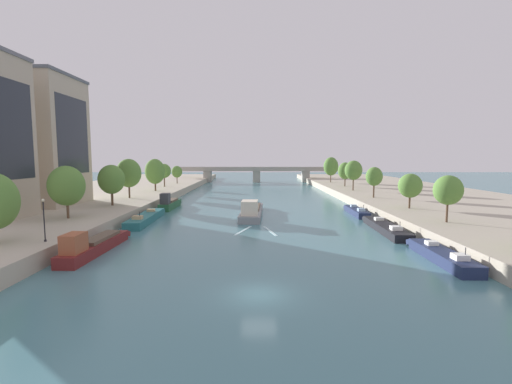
{
  "coord_description": "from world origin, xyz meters",
  "views": [
    {
      "loc": [
        -0.21,
        -24.42,
        9.81
      ],
      "look_at": [
        0.0,
        53.38,
        2.02
      ],
      "focal_mm": 24.85,
      "sensor_mm": 36.0,
      "label": 1
    }
  ],
  "objects_px": {
    "tree_left_nearest": "(65,186)",
    "lamppost_left_bank": "(43,218)",
    "tree_left_midway": "(110,179)",
    "barge_midriver": "(251,211)",
    "bridge_far": "(256,172)",
    "tree_left_far": "(154,171)",
    "tree_right_distant": "(352,170)",
    "tree_right_second": "(330,166)",
    "moored_boat_left_end": "(93,245)",
    "moored_boat_left_downstream": "(169,204)",
    "moored_boat_right_midway": "(384,227)",
    "tree_right_midway": "(409,186)",
    "moored_boat_right_end": "(440,255)",
    "tree_right_third": "(344,171)",
    "tree_left_by_lamp": "(128,173)",
    "moored_boat_right_near": "(355,211)",
    "tree_right_past_mid": "(447,190)",
    "tree_right_by_lamp": "(373,177)",
    "tree_left_third": "(163,171)",
    "tree_left_past_mid": "(176,172)",
    "moored_boat_left_second": "(145,218)"
  },
  "relations": [
    {
      "from": "tree_left_far",
      "to": "moored_boat_left_second",
      "type": "bearing_deg",
      "value": -76.7
    },
    {
      "from": "tree_left_third",
      "to": "tree_right_midway",
      "type": "relative_size",
      "value": 1.13
    },
    {
      "from": "tree_right_by_lamp",
      "to": "lamppost_left_bank",
      "type": "relative_size",
      "value": 1.47
    },
    {
      "from": "moored_boat_right_midway",
      "to": "tree_right_midway",
      "type": "bearing_deg",
      "value": 52.61
    },
    {
      "from": "tree_left_nearest",
      "to": "tree_left_far",
      "type": "distance_m",
      "value": 37.93
    },
    {
      "from": "tree_left_far",
      "to": "bridge_far",
      "type": "distance_m",
      "value": 57.45
    },
    {
      "from": "barge_midriver",
      "to": "lamppost_left_bank",
      "type": "xyz_separation_m",
      "value": [
        -19.54,
        -24.39,
        3.03
      ]
    },
    {
      "from": "tree_left_nearest",
      "to": "tree_left_by_lamp",
      "type": "xyz_separation_m",
      "value": [
        -0.12,
        23.19,
        0.58
      ]
    },
    {
      "from": "moored_boat_left_end",
      "to": "tree_right_distant",
      "type": "xyz_separation_m",
      "value": [
        39.94,
        49.96,
        5.67
      ]
    },
    {
      "from": "barge_midriver",
      "to": "tree_left_by_lamp",
      "type": "relative_size",
      "value": 2.26
    },
    {
      "from": "tree_left_nearest",
      "to": "tree_left_midway",
      "type": "distance_m",
      "value": 12.53
    },
    {
      "from": "tree_left_by_lamp",
      "to": "lamppost_left_bank",
      "type": "relative_size",
      "value": 1.86
    },
    {
      "from": "barge_midriver",
      "to": "moored_boat_left_downstream",
      "type": "xyz_separation_m",
      "value": [
        -15.63,
        8.55,
        0.05
      ]
    },
    {
      "from": "tree_left_nearest",
      "to": "moored_boat_left_end",
      "type": "bearing_deg",
      "value": -52.8
    },
    {
      "from": "moored_boat_left_downstream",
      "to": "moored_boat_right_near",
      "type": "height_order",
      "value": "moored_boat_left_downstream"
    },
    {
      "from": "moored_boat_right_end",
      "to": "tree_left_midway",
      "type": "height_order",
      "value": "tree_left_midway"
    },
    {
      "from": "tree_left_far",
      "to": "tree_left_past_mid",
      "type": "relative_size",
      "value": 1.43
    },
    {
      "from": "tree_left_far",
      "to": "tree_right_distant",
      "type": "xyz_separation_m",
      "value": [
        47.52,
        0.93,
        0.24
      ]
    },
    {
      "from": "moored_boat_left_downstream",
      "to": "bridge_far",
      "type": "bearing_deg",
      "value": 76.66
    },
    {
      "from": "barge_midriver",
      "to": "bridge_far",
      "type": "height_order",
      "value": "bridge_far"
    },
    {
      "from": "moored_boat_right_end",
      "to": "moored_boat_right_near",
      "type": "relative_size",
      "value": 1.02
    },
    {
      "from": "moored_boat_right_end",
      "to": "moored_boat_left_end",
      "type": "bearing_deg",
      "value": 175.5
    },
    {
      "from": "moored_boat_right_midway",
      "to": "moored_boat_right_near",
      "type": "height_order",
      "value": "moored_boat_right_near"
    },
    {
      "from": "tree_right_past_mid",
      "to": "tree_right_third",
      "type": "bearing_deg",
      "value": 89.18
    },
    {
      "from": "tree_right_third",
      "to": "moored_boat_right_near",
      "type": "bearing_deg",
      "value": -101.17
    },
    {
      "from": "tree_left_past_mid",
      "to": "bridge_far",
      "type": "distance_m",
      "value": 37.39
    },
    {
      "from": "tree_right_second",
      "to": "bridge_far",
      "type": "bearing_deg",
      "value": 134.27
    },
    {
      "from": "moored_boat_left_end",
      "to": "moored_boat_left_downstream",
      "type": "height_order",
      "value": "moored_boat_left_downstream"
    },
    {
      "from": "tree_left_nearest",
      "to": "lamppost_left_bank",
      "type": "distance_m",
      "value": 13.87
    },
    {
      "from": "tree_left_nearest",
      "to": "tree_right_third",
      "type": "relative_size",
      "value": 1.06
    },
    {
      "from": "tree_left_far",
      "to": "bridge_far",
      "type": "xyz_separation_m",
      "value": [
        24.27,
        52.01,
        -2.56
      ]
    },
    {
      "from": "moored_boat_left_downstream",
      "to": "tree_left_by_lamp",
      "type": "distance_m",
      "value": 10.79
    },
    {
      "from": "moored_boat_right_midway",
      "to": "tree_right_midway",
      "type": "height_order",
      "value": "tree_right_midway"
    },
    {
      "from": "moored_boat_right_midway",
      "to": "barge_midriver",
      "type": "bearing_deg",
      "value": 146.55
    },
    {
      "from": "barge_midriver",
      "to": "tree_right_by_lamp",
      "type": "distance_m",
      "value": 27.68
    },
    {
      "from": "bridge_far",
      "to": "lamppost_left_bank",
      "type": "bearing_deg",
      "value": -101.27
    },
    {
      "from": "tree_left_past_mid",
      "to": "moored_boat_right_end",
      "type": "bearing_deg",
      "value": -61.1
    },
    {
      "from": "moored_boat_right_midway",
      "to": "tree_right_by_lamp",
      "type": "bearing_deg",
      "value": 75.14
    },
    {
      "from": "barge_midriver",
      "to": "tree_right_by_lamp",
      "type": "height_order",
      "value": "tree_right_by_lamp"
    },
    {
      "from": "tree_left_far",
      "to": "tree_right_past_mid",
      "type": "bearing_deg",
      "value": -40.41
    },
    {
      "from": "moored_boat_right_end",
      "to": "tree_right_third",
      "type": "xyz_separation_m",
      "value": [
        7.07,
        64.76,
        5.37
      ]
    },
    {
      "from": "moored_boat_right_near",
      "to": "tree_right_second",
      "type": "relative_size",
      "value": 1.36
    },
    {
      "from": "moored_boat_left_downstream",
      "to": "moored_boat_right_near",
      "type": "xyz_separation_m",
      "value": [
        33.48,
        -6.65,
        -0.43
      ]
    },
    {
      "from": "tree_right_midway",
      "to": "tree_right_distant",
      "type": "relative_size",
      "value": 0.76
    },
    {
      "from": "moored_boat_left_downstream",
      "to": "moored_boat_left_end",
      "type": "bearing_deg",
      "value": -90.2
    },
    {
      "from": "tree_right_distant",
      "to": "tree_right_second",
      "type": "height_order",
      "value": "tree_right_second"
    },
    {
      "from": "moored_boat_left_downstream",
      "to": "tree_right_distant",
      "type": "relative_size",
      "value": 1.44
    },
    {
      "from": "tree_left_past_mid",
      "to": "tree_right_distant",
      "type": "xyz_separation_m",
      "value": [
        47.61,
        -22.74,
        1.32
      ]
    },
    {
      "from": "tree_left_third",
      "to": "tree_left_past_mid",
      "type": "bearing_deg",
      "value": 86.7
    },
    {
      "from": "moored_boat_right_near",
      "to": "tree_left_midway",
      "type": "relative_size",
      "value": 1.6
    }
  ]
}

